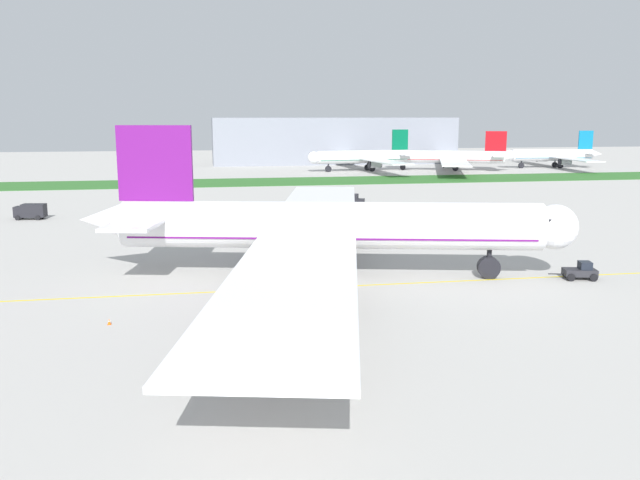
# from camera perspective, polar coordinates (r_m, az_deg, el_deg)

# --- Properties ---
(ground_plane) EXTENTS (600.00, 600.00, 0.00)m
(ground_plane) POSITION_cam_1_polar(r_m,az_deg,el_deg) (77.42, 1.60, -3.70)
(ground_plane) COLOR #ADAAA5
(ground_plane) RESTS_ON ground
(apron_taxi_line) EXTENTS (280.00, 0.36, 0.01)m
(apron_taxi_line) POSITION_cam_1_polar(r_m,az_deg,el_deg) (76.08, 1.81, -3.96)
(apron_taxi_line) COLOR yellow
(apron_taxi_line) RESTS_ON ground
(grass_median_strip) EXTENTS (320.00, 24.00, 0.10)m
(grass_median_strip) POSITION_cam_1_polar(r_m,az_deg,el_deg) (194.61, -5.50, 4.93)
(grass_median_strip) COLOR #2D6628
(grass_median_strip) RESTS_ON ground
(airliner_foreground) EXTENTS (58.31, 94.63, 17.92)m
(airliner_foreground) POSITION_cam_1_polar(r_m,az_deg,el_deg) (79.47, 0.24, 1.16)
(airliner_foreground) COLOR white
(airliner_foreground) RESTS_ON ground
(pushback_tug) EXTENTS (5.61, 3.09, 2.13)m
(pushback_tug) POSITION_cam_1_polar(r_m,az_deg,el_deg) (84.86, 21.28, -2.49)
(pushback_tug) COLOR #26262B
(pushback_tug) RESTS_ON ground
(ground_crew_wingwalker_port) EXTENTS (0.45, 0.49, 1.63)m
(ground_crew_wingwalker_port) POSITION_cam_1_polar(r_m,az_deg,el_deg) (79.25, -5.04, -2.67)
(ground_crew_wingwalker_port) COLOR black
(ground_crew_wingwalker_port) RESTS_ON ground
(ground_crew_marshaller_front) EXTENTS (0.42, 0.48, 1.57)m
(ground_crew_marshaller_front) POSITION_cam_1_polar(r_m,az_deg,el_deg) (83.02, -3.09, -2.05)
(ground_crew_marshaller_front) COLOR black
(ground_crew_marshaller_front) RESTS_ON ground
(ground_crew_wingwalker_starboard) EXTENTS (0.49, 0.42, 1.60)m
(ground_crew_wingwalker_starboard) POSITION_cam_1_polar(r_m,az_deg,el_deg) (54.51, -8.75, -8.98)
(ground_crew_wingwalker_starboard) COLOR black
(ground_crew_wingwalker_starboard) RESTS_ON ground
(traffic_cone_near_nose) EXTENTS (0.36, 0.36, 0.58)m
(traffic_cone_near_nose) POSITION_cam_1_polar(r_m,az_deg,el_deg) (65.45, -17.49, -6.63)
(traffic_cone_near_nose) COLOR #F2590C
(traffic_cone_near_nose) RESTS_ON ground
(service_truck_baggage_loader) EXTENTS (6.03, 4.03, 2.88)m
(service_truck_baggage_loader) POSITION_cam_1_polar(r_m,az_deg,el_deg) (130.79, -1.19, 2.88)
(service_truck_baggage_loader) COLOR black
(service_truck_baggage_loader) RESTS_ON ground
(service_truck_fuel_bowser) EXTENTS (5.77, 3.17, 2.87)m
(service_truck_fuel_bowser) POSITION_cam_1_polar(r_m,az_deg,el_deg) (135.45, -23.39, 2.28)
(service_truck_fuel_bowser) COLOR black
(service_truck_fuel_bowser) RESTS_ON ground
(service_truck_catering_van) EXTENTS (5.63, 3.82, 3.21)m
(service_truck_catering_van) POSITION_cam_1_polar(r_m,az_deg,el_deg) (137.39, 2.63, 3.30)
(service_truck_catering_van) COLOR black
(service_truck_catering_van) RESTS_ON ground
(parked_airliner_far_centre) EXTENTS (40.24, 63.50, 14.10)m
(parked_airliner_far_centre) POSITION_cam_1_polar(r_m,az_deg,el_deg) (232.65, 3.80, 7.04)
(parked_airliner_far_centre) COLOR white
(parked_airliner_far_centre) RESTS_ON ground
(parked_airliner_far_right) EXTENTS (44.97, 73.91, 13.61)m
(parked_airliner_far_right) POSITION_cam_1_polar(r_m,az_deg,el_deg) (238.67, 10.88, 6.93)
(parked_airliner_far_right) COLOR white
(parked_airliner_far_right) RESTS_ON ground
(parked_airliner_far_outer) EXTENTS (37.22, 58.28, 13.45)m
(parked_airliner_far_outer) POSITION_cam_1_polar(r_m,az_deg,el_deg) (260.12, 19.21, 6.81)
(parked_airliner_far_outer) COLOR white
(parked_airliner_far_outer) RESTS_ON ground
(terminal_building) EXTENTS (95.90, 20.00, 18.00)m
(terminal_building) POSITION_cam_1_polar(r_m,az_deg,el_deg) (269.25, 1.24, 8.44)
(terminal_building) COLOR gray
(terminal_building) RESTS_ON ground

